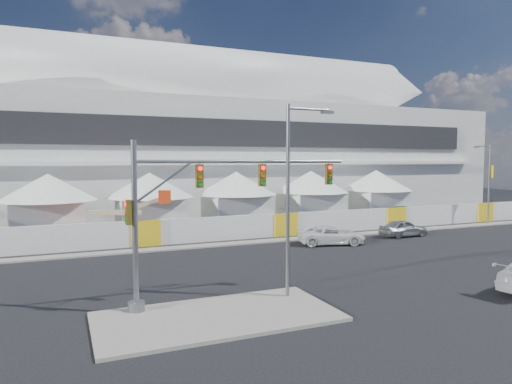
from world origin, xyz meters
name	(u,v)px	position (x,y,z in m)	size (l,w,h in m)	color
ground	(308,285)	(0.00, 0.00, 0.00)	(160.00, 160.00, 0.00)	black
median_island	(218,317)	(-6.00, -3.00, 0.07)	(10.00, 5.00, 0.15)	gray
far_curb	(426,229)	(20.00, 12.50, 0.06)	(80.00, 1.20, 0.12)	gray
stadium	(217,140)	(8.71, 41.50, 9.45)	(80.00, 24.80, 21.98)	silver
tent_row	(195,194)	(0.50, 24.00, 3.15)	(53.40, 8.40, 5.40)	white
hoarding_fence	(285,225)	(6.00, 14.50, 1.00)	(70.00, 0.25, 2.00)	white
scaffold_tower	(444,164)	(46.00, 36.00, 6.00)	(4.40, 4.40, 12.00)	#595B60
sedan_silver	(403,228)	(15.23, 10.15, 0.73)	(4.31, 1.73, 1.47)	#9B9A9F
pickup_curb	(332,235)	(7.53, 9.49, 0.73)	(5.23, 2.41, 1.45)	white
lot_car_a	(407,214)	(22.92, 18.46, 0.70)	(4.26, 1.48, 1.40)	white
lot_car_b	(405,212)	(23.55, 19.41, 0.78)	(4.58, 1.84, 1.56)	black
traffic_mast	(187,213)	(-6.79, -1.16, 4.27)	(10.62, 0.71, 7.31)	slate
streetlight_median	(292,187)	(-1.87, -1.77, 5.35)	(2.51, 0.25, 9.06)	slate
streetlight_curb	(488,178)	(28.00, 12.50, 4.75)	(2.42, 0.54, 8.17)	slate
boom_lift	(108,226)	(-8.36, 18.91, 1.09)	(8.22, 2.70, 4.06)	#F13F16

